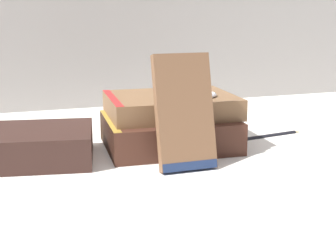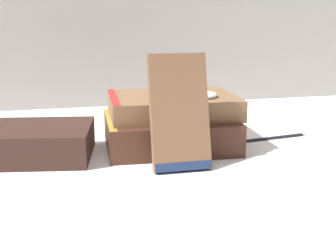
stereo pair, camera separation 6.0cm
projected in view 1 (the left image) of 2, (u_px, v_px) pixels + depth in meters
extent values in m
plane|color=white|center=(163.00, 156.00, 0.72)|extent=(3.00, 3.00, 0.00)
cube|color=#422319|center=(169.00, 132.00, 0.77)|extent=(0.21, 0.18, 0.05)
cube|color=olive|center=(110.00, 136.00, 0.74)|extent=(0.02, 0.16, 0.05)
cube|color=brown|center=(171.00, 105.00, 0.77)|extent=(0.21, 0.17, 0.03)
cube|color=#B22323|center=(113.00, 108.00, 0.75)|extent=(0.02, 0.15, 0.03)
cube|color=#331E19|center=(24.00, 146.00, 0.69)|extent=(0.22, 0.17, 0.05)
cube|color=brown|center=(184.00, 112.00, 0.65)|extent=(0.08, 0.06, 0.16)
cube|color=navy|center=(189.00, 166.00, 0.65)|extent=(0.08, 0.02, 0.02)
cylinder|color=silver|center=(199.00, 95.00, 0.76)|extent=(0.05, 0.05, 0.01)
torus|color=silver|center=(199.00, 95.00, 0.76)|extent=(0.06, 0.06, 0.01)
sphere|color=silver|center=(192.00, 92.00, 0.78)|extent=(0.01, 0.01, 0.01)
cylinder|color=black|center=(269.00, 134.00, 0.83)|extent=(0.12, 0.03, 0.01)
cone|color=tan|center=(298.00, 130.00, 0.86)|extent=(0.02, 0.01, 0.01)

